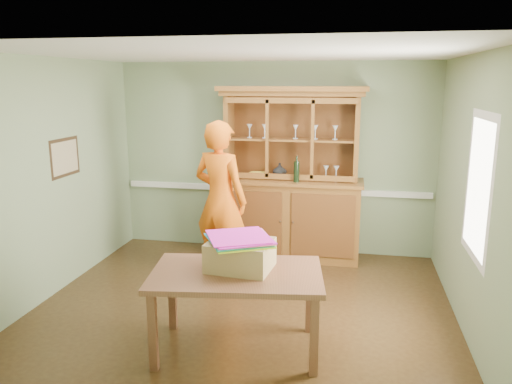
% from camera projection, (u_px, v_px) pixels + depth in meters
% --- Properties ---
extents(floor, '(4.50, 4.50, 0.00)m').
position_uv_depth(floor, '(244.00, 306.00, 5.52)').
color(floor, '#462F16').
rests_on(floor, ground).
extents(ceiling, '(4.50, 4.50, 0.00)m').
position_uv_depth(ceiling, '(243.00, 53.00, 4.94)').
color(ceiling, white).
rests_on(ceiling, wall_back).
extents(wall_back, '(4.50, 0.00, 4.50)m').
position_uv_depth(wall_back, '(274.00, 158.00, 7.15)').
color(wall_back, gray).
rests_on(wall_back, floor).
extents(wall_left, '(0.00, 4.00, 4.00)m').
position_uv_depth(wall_left, '(50.00, 179.00, 5.66)').
color(wall_left, gray).
rests_on(wall_left, floor).
extents(wall_right, '(0.00, 4.00, 4.00)m').
position_uv_depth(wall_right, '(471.00, 196.00, 4.80)').
color(wall_right, gray).
rests_on(wall_right, floor).
extents(wall_front, '(4.50, 0.00, 4.50)m').
position_uv_depth(wall_front, '(178.00, 248.00, 3.32)').
color(wall_front, gray).
rests_on(wall_front, floor).
extents(chair_rail, '(4.41, 0.05, 0.08)m').
position_uv_depth(chair_rail, '(273.00, 189.00, 7.22)').
color(chair_rail, white).
rests_on(chair_rail, wall_back).
extents(framed_map, '(0.03, 0.60, 0.46)m').
position_uv_depth(framed_map, '(65.00, 157.00, 5.90)').
color(framed_map, '#372616').
rests_on(framed_map, wall_left).
extents(window_panel, '(0.03, 0.96, 1.36)m').
position_uv_depth(window_panel, '(478.00, 187.00, 4.49)').
color(window_panel, white).
rests_on(window_panel, wall_right).
extents(china_hutch, '(2.01, 0.66, 2.37)m').
position_uv_depth(china_hutch, '(290.00, 199.00, 6.95)').
color(china_hutch, brown).
rests_on(china_hutch, floor).
extents(dining_table, '(1.64, 1.12, 0.76)m').
position_uv_depth(dining_table, '(237.00, 281.00, 4.49)').
color(dining_table, brown).
rests_on(dining_table, floor).
extents(cardboard_box, '(0.60, 0.50, 0.26)m').
position_uv_depth(cardboard_box, '(240.00, 255.00, 4.51)').
color(cardboard_box, '#997D4F').
rests_on(cardboard_box, dining_table).
extents(kite_stack, '(0.68, 0.68, 0.05)m').
position_uv_depth(kite_stack, '(241.00, 239.00, 4.45)').
color(kite_stack, '#C5E21C').
rests_on(kite_stack, cardboard_box).
extents(person, '(0.83, 0.67, 1.98)m').
position_uv_depth(person, '(220.00, 200.00, 6.19)').
color(person, orange).
rests_on(person, floor).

